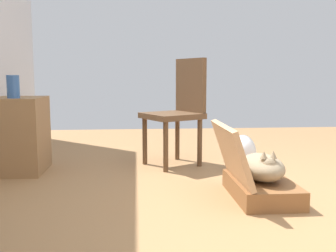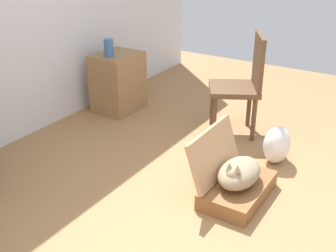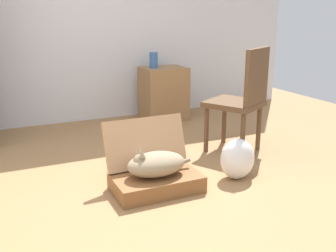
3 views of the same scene
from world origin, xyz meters
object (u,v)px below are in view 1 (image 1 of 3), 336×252
Objects in this scene: plastic_bag_white at (243,154)px; chair at (179,108)px; side_table at (19,135)px; vase_tall at (13,87)px; suitcase_base at (261,189)px; cat at (262,167)px.

chair is at bearing 53.43° from plastic_bag_white.
vase_tall is at bearing -176.89° from side_table.
suitcase_base is 2.08m from vase_tall.
cat reaches higher than plastic_bag_white.
plastic_bag_white is 1.91m from side_table.
suitcase_base is 1.22m from chair.
cat is at bearing -115.83° from side_table.
vase_tall is 1.43m from chair.
side_table is at bearing 3.11° from vase_tall.
suitcase_base is at bearing -3.07° from cat.
chair is (0.16, -1.39, 0.20)m from side_table.
plastic_bag_white is (0.67, -0.06, 0.10)m from suitcase_base.
cat is 2.80× the size of vase_tall.
vase_tall is (0.08, 1.88, 0.57)m from plastic_bag_white.
suitcase_base is 0.66× the size of chair.
vase_tall reaches higher than plastic_bag_white.
plastic_bag_white is 0.51× the size of side_table.
chair is at bearing -83.28° from side_table.
chair is at bearing 23.07° from suitcase_base.
chair reaches higher than plastic_bag_white.
cat is at bearing 175.13° from plastic_bag_white.
chair is (0.29, -1.38, -0.21)m from vase_tall.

